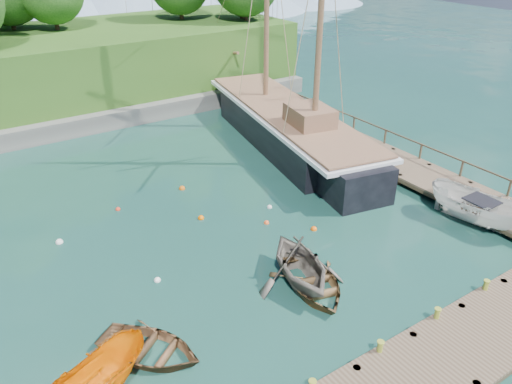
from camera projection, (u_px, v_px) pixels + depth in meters
ground at (308, 278)px, 21.74m from camera, size 160.00×160.00×0.00m
dock_near at (468, 344)px, 17.74m from camera, size 20.00×3.20×1.10m
dock_east at (379, 156)px, 32.29m from camera, size 3.20×24.00×1.10m
bollard_1 at (377, 364)px, 17.51m from camera, size 0.26×0.26×0.45m
bollard_2 at (434, 330)px, 18.97m from camera, size 0.26×0.26×0.45m
bollard_3 at (482, 301)px, 20.44m from camera, size 0.26×0.26×0.45m
rowboat_0 at (151, 355)px, 17.86m from camera, size 4.59×4.84×0.82m
rowboat_1 at (299, 283)px, 21.49m from camera, size 4.73×5.17×2.31m
rowboat_2 at (313, 288)px, 21.14m from camera, size 4.02×4.86×0.87m
cabin_boat_white at (476, 225)px, 25.65m from camera, size 2.96×5.67×2.08m
schooner at (287, 130)px, 34.64m from camera, size 8.31×26.37×19.29m
mooring_buoy_0 at (157, 281)px, 21.59m from camera, size 0.30×0.30×0.30m
mooring_buoy_1 at (201, 219)px, 26.18m from camera, size 0.33×0.33×0.33m
mooring_buoy_2 at (266, 223)px, 25.76m from camera, size 0.28×0.28×0.28m
mooring_buoy_3 at (270, 208)px, 27.20m from camera, size 0.29×0.29×0.29m
mooring_buoy_4 at (118, 210)px, 26.99m from camera, size 0.27×0.27×0.27m
mooring_buoy_5 at (182, 189)px, 29.12m from camera, size 0.36×0.36×0.36m
mooring_buoy_6 at (60, 243)px, 24.18m from camera, size 0.36×0.36×0.36m
mooring_buoy_7 at (314, 230)px, 25.23m from camera, size 0.33×0.33×0.33m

